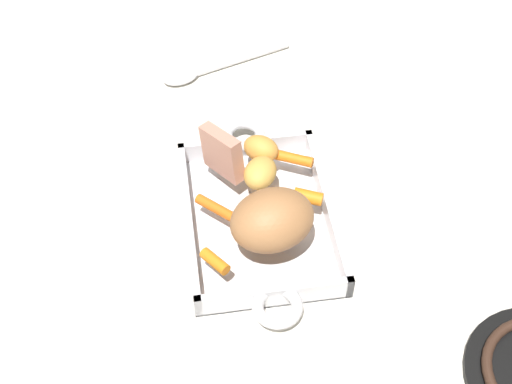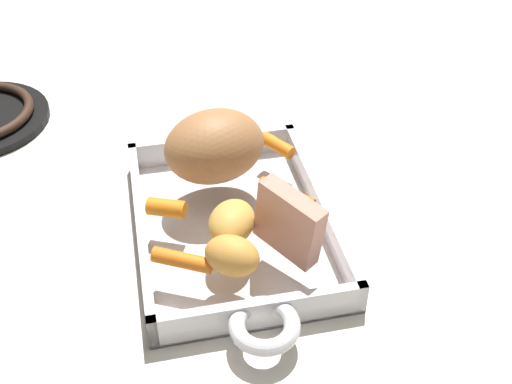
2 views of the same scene
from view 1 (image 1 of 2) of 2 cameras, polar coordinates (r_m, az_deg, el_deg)
ground_plane at (r=1.03m, az=0.23°, el=-2.58°), size 2.33×2.33×0.00m
roasting_dish at (r=1.02m, az=0.23°, el=-2.13°), size 0.39×0.21×0.04m
pork_roast at (r=0.93m, az=1.33°, el=-2.32°), size 0.12×0.14×0.08m
roast_slice_thick at (r=1.03m, az=-2.80°, el=3.21°), size 0.08×0.06×0.08m
baby_carrot_northeast at (r=1.00m, az=4.32°, el=-0.42°), size 0.04×0.05×0.02m
baby_carrot_short at (r=1.06m, az=3.08°, el=2.77°), size 0.04×0.06×0.02m
baby_carrot_center_left at (r=0.93m, az=-3.40°, el=-5.70°), size 0.05×0.04×0.02m
baby_carrot_center_right at (r=0.99m, az=-3.30°, el=-1.30°), size 0.06×0.06×0.02m
potato_halved at (r=1.02m, az=0.35°, el=1.58°), size 0.08×0.07×0.04m
potato_golden_small at (r=1.05m, az=0.41°, el=3.58°), size 0.07×0.07×0.04m
serving_spoon at (r=1.28m, az=-3.51°, el=10.29°), size 0.11×0.25×0.02m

